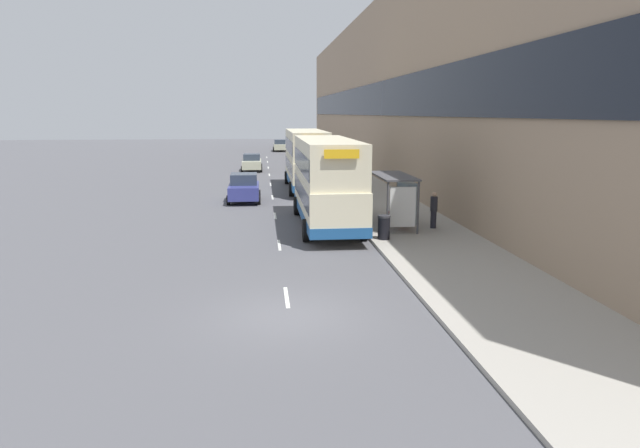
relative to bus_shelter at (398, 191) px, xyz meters
name	(u,v)px	position (x,y,z in m)	size (l,w,h in m)	color
ground_plane	(289,316)	(-5.77, -11.29, -1.88)	(220.00, 220.00, 0.00)	#515156
pavement	(338,172)	(0.73, 27.21, -1.81)	(5.00, 93.00, 0.14)	#A39E93
terrace_facade	(380,92)	(4.72, 27.21, 5.54)	(3.10, 93.00, 14.85)	#9E846B
lane_mark_0	(287,297)	(-5.77, -9.69, -1.87)	(0.12, 2.00, 0.01)	silver
lane_mark_1	(279,245)	(-5.77, -2.65, -1.87)	(0.12, 2.00, 0.01)	silver
lane_mark_2	(275,216)	(-5.77, 4.39, -1.87)	(0.12, 2.00, 0.01)	silver
lane_mark_3	(272,197)	(-5.77, 11.44, -1.87)	(0.12, 2.00, 0.01)	silver
lane_mark_4	(271,184)	(-5.77, 18.48, -1.87)	(0.12, 2.00, 0.01)	silver
lane_mark_5	(269,175)	(-5.77, 25.52, -1.87)	(0.12, 2.00, 0.01)	silver
lane_mark_6	(268,168)	(-5.77, 32.57, -1.87)	(0.12, 2.00, 0.01)	silver
lane_mark_7	(267,162)	(-5.77, 39.61, -1.87)	(0.12, 2.00, 0.01)	silver
lane_mark_8	(267,157)	(-5.77, 46.65, -1.87)	(0.12, 2.00, 0.01)	silver
bus_shelter	(398,191)	(0.00, 0.00, 0.00)	(1.60, 4.20, 2.48)	#4C4C51
double_decker_bus_near	(327,181)	(-3.30, 1.15, 0.41)	(2.85, 10.38, 4.30)	beige
double_decker_bus_ahead	(306,158)	(-3.22, 15.07, 0.41)	(2.85, 10.69, 4.30)	beige
car_0	(244,188)	(-7.59, 9.73, -1.00)	(2.06, 3.90, 1.77)	navy
car_1	(280,145)	(-3.74, 58.00, -1.02)	(1.97, 4.57, 1.71)	#B7B799
car_2	(252,162)	(-7.39, 29.35, -1.05)	(2.00, 4.37, 1.65)	#B7B799
pedestrian_at_shelter	(365,197)	(-0.82, 4.24, -0.86)	(0.34, 0.34, 1.71)	#23232D
pedestrian_1	(361,199)	(-1.26, 3.06, -0.79)	(0.37, 0.37, 1.86)	#23232D
pedestrian_2	(434,210)	(1.65, -0.38, -0.85)	(0.34, 0.34, 1.73)	#23232D
litter_bin	(384,227)	(-1.22, -2.55, -1.21)	(0.55, 0.55, 1.05)	black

